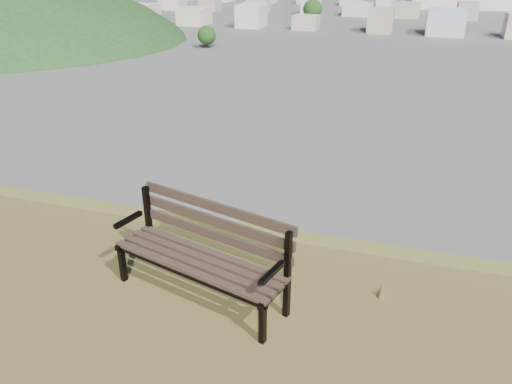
% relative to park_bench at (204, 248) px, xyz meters
% --- Properties ---
extents(park_bench, '(1.96, 1.08, 0.98)m').
position_rel_park_bench_xyz_m(park_bench, '(0.00, 0.00, 0.00)').
color(park_bench, '#423226').
rests_on(park_bench, hilltop_mesa).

